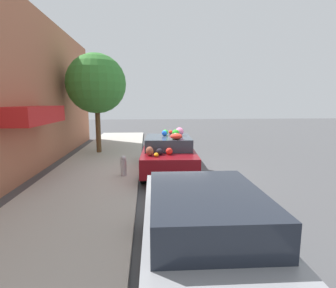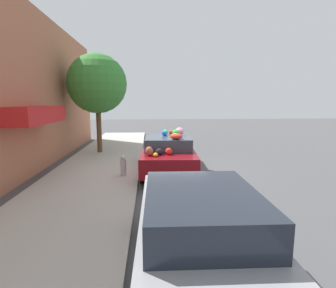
{
  "view_description": "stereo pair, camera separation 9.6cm",
  "coord_description": "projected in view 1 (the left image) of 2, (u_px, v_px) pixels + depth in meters",
  "views": [
    {
      "loc": [
        -9.46,
        0.81,
        2.59
      ],
      "look_at": [
        0.0,
        0.04,
        1.06
      ],
      "focal_mm": 28.0,
      "sensor_mm": 36.0,
      "label": 1
    },
    {
      "loc": [
        -9.47,
        0.71,
        2.59
      ],
      "look_at": [
        0.0,
        0.04,
        1.06
      ],
      "focal_mm": 28.0,
      "sensor_mm": 36.0,
      "label": 2
    }
  ],
  "objects": [
    {
      "name": "sidewalk_curb",
      "position": [
        96.0,
        172.0,
        9.56
      ],
      "size": [
        24.0,
        3.2,
        0.1
      ],
      "color": "#B2ADA3",
      "rests_on": "ground"
    },
    {
      "name": "art_car",
      "position": [
        168.0,
        153.0,
        9.63
      ],
      "size": [
        4.36,
        2.02,
        1.65
      ],
      "rotation": [
        0.0,
        0.0,
        -0.05
      ],
      "color": "maroon",
      "rests_on": "ground"
    },
    {
      "name": "parked_car_plain",
      "position": [
        203.0,
        233.0,
        3.71
      ],
      "size": [
        4.45,
        1.79,
        1.42
      ],
      "rotation": [
        0.0,
        0.0,
        -0.02
      ],
      "color": "gray",
      "rests_on": "ground"
    },
    {
      "name": "fire_hydrant",
      "position": [
        123.0,
        166.0,
        8.87
      ],
      "size": [
        0.2,
        0.2,
        0.7
      ],
      "color": "#B2B2B7",
      "rests_on": "sidewalk_curb"
    },
    {
      "name": "street_tree",
      "position": [
        96.0,
        84.0,
        12.59
      ],
      "size": [
        2.85,
        2.85,
        4.78
      ],
      "color": "brown",
      "rests_on": "sidewalk_curb"
    },
    {
      "name": "building_facade",
      "position": [
        25.0,
        90.0,
        8.89
      ],
      "size": [
        18.0,
        1.2,
        6.02
      ],
      "color": "#B26B4C",
      "rests_on": "ground"
    },
    {
      "name": "ground_plane",
      "position": [
        169.0,
        172.0,
        9.79
      ],
      "size": [
        60.0,
        60.0,
        0.0
      ],
      "primitive_type": "plane",
      "color": "#4C4C4F"
    }
  ]
}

